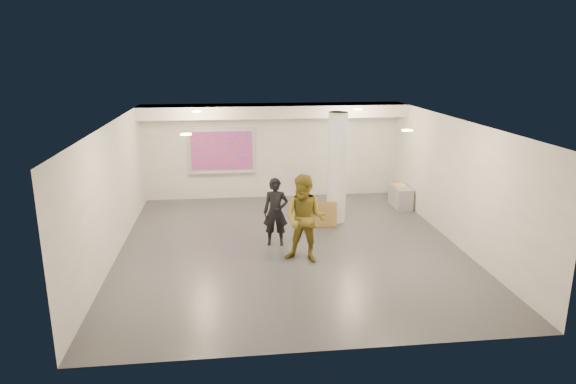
{
  "coord_description": "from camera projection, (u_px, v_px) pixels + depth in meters",
  "views": [
    {
      "loc": [
        -1.41,
        -11.45,
        4.49
      ],
      "look_at": [
        0.0,
        0.4,
        1.25
      ],
      "focal_mm": 32.0,
      "sensor_mm": 36.0,
      "label": 1
    }
  ],
  "objects": [
    {
      "name": "credenza",
      "position": [
        400.0,
        196.0,
        15.46
      ],
      "size": [
        0.45,
        1.06,
        0.62
      ],
      "primitive_type": "cube",
      "rotation": [
        0.0,
        0.0,
        -0.0
      ],
      "color": "gray",
      "rests_on": "floor"
    },
    {
      "name": "wall_front",
      "position": [
        327.0,
        262.0,
        7.6
      ],
      "size": [
        8.0,
        0.01,
        3.0
      ],
      "primitive_type": "cube",
      "color": "beige",
      "rests_on": "floor"
    },
    {
      "name": "downlight_nw",
      "position": [
        197.0,
        112.0,
        13.67
      ],
      "size": [
        0.22,
        0.22,
        0.02
      ],
      "primitive_type": "cylinder",
      "color": "#FFDF84",
      "rests_on": "ceiling"
    },
    {
      "name": "floor",
      "position": [
        290.0,
        247.0,
        12.31
      ],
      "size": [
        8.0,
        9.0,
        0.01
      ],
      "primitive_type": "cube",
      "color": "#383A40",
      "rests_on": "ground"
    },
    {
      "name": "projection_screen",
      "position": [
        222.0,
        151.0,
        15.99
      ],
      "size": [
        2.1,
        0.13,
        1.42
      ],
      "color": "silver",
      "rests_on": "wall_back"
    },
    {
      "name": "postit_pad",
      "position": [
        398.0,
        184.0,
        15.58
      ],
      "size": [
        0.3,
        0.36,
        0.03
      ],
      "primitive_type": "cube",
      "rotation": [
        0.0,
        0.0,
        -0.29
      ],
      "color": "yellow",
      "rests_on": "credenza"
    },
    {
      "name": "papers_stack",
      "position": [
        401.0,
        185.0,
        15.48
      ],
      "size": [
        0.3,
        0.35,
        0.02
      ],
      "primitive_type": "cube",
      "rotation": [
        0.0,
        0.0,
        -0.22
      ],
      "color": "white",
      "rests_on": "credenza"
    },
    {
      "name": "wall_left",
      "position": [
        113.0,
        191.0,
        11.46
      ],
      "size": [
        0.01,
        9.0,
        3.0
      ],
      "primitive_type": "cube",
      "color": "beige",
      "rests_on": "floor"
    },
    {
      "name": "wall_back",
      "position": [
        273.0,
        151.0,
        16.22
      ],
      "size": [
        8.0,
        0.01,
        3.0
      ],
      "primitive_type": "cube",
      "color": "beige",
      "rests_on": "floor"
    },
    {
      "name": "woman",
      "position": [
        276.0,
        212.0,
        12.23
      ],
      "size": [
        0.65,
        0.47,
        1.64
      ],
      "primitive_type": "imported",
      "rotation": [
        0.0,
        0.0,
        -0.14
      ],
      "color": "black",
      "rests_on": "floor"
    },
    {
      "name": "column",
      "position": [
        337.0,
        168.0,
        13.81
      ],
      "size": [
        0.52,
        0.52,
        3.0
      ],
      "primitive_type": "cylinder",
      "color": "white",
      "rests_on": "floor"
    },
    {
      "name": "man",
      "position": [
        305.0,
        219.0,
        11.21
      ],
      "size": [
        1.18,
        1.07,
        1.97
      ],
      "primitive_type": "imported",
      "rotation": [
        0.0,
        0.0,
        -0.43
      ],
      "color": "olive",
      "rests_on": "floor"
    },
    {
      "name": "cardboard_front",
      "position": [
        319.0,
        213.0,
        13.99
      ],
      "size": [
        0.49,
        0.28,
        0.51
      ],
      "primitive_type": "cube",
      "rotation": [
        -0.21,
        0.0,
        0.3
      ],
      "color": "olive",
      "rests_on": "floor"
    },
    {
      "name": "downlight_ne",
      "position": [
        358.0,
        109.0,
        14.17
      ],
      "size": [
        0.22,
        0.22,
        0.02
      ],
      "primitive_type": "cylinder",
      "color": "#FFDF84",
      "rests_on": "ceiling"
    },
    {
      "name": "ceiling",
      "position": [
        290.0,
        122.0,
        11.52
      ],
      "size": [
        8.0,
        9.0,
        0.01
      ],
      "primitive_type": "cube",
      "color": "white",
      "rests_on": "floor"
    },
    {
      "name": "downlight_sw",
      "position": [
        186.0,
        134.0,
        9.84
      ],
      "size": [
        0.22,
        0.22,
        0.02
      ],
      "primitive_type": "cylinder",
      "color": "#FFDF84",
      "rests_on": "ceiling"
    },
    {
      "name": "cardboard_back",
      "position": [
        325.0,
        215.0,
        13.64
      ],
      "size": [
        0.62,
        0.14,
        0.67
      ],
      "primitive_type": "cube",
      "rotation": [
        -0.12,
        0.0,
        -0.02
      ],
      "color": "olive",
      "rests_on": "floor"
    },
    {
      "name": "soffit_band",
      "position": [
        274.0,
        111.0,
        15.35
      ],
      "size": [
        8.0,
        1.1,
        0.36
      ],
      "primitive_type": "cube",
      "color": "silver",
      "rests_on": "ceiling"
    },
    {
      "name": "wall_right",
      "position": [
        454.0,
        181.0,
        12.37
      ],
      "size": [
        0.01,
        9.0,
        3.0
      ],
      "primitive_type": "cube",
      "color": "beige",
      "rests_on": "floor"
    },
    {
      "name": "downlight_se",
      "position": [
        407.0,
        130.0,
        10.34
      ],
      "size": [
        0.22,
        0.22,
        0.02
      ],
      "primitive_type": "cylinder",
      "color": "#FFDF84",
      "rests_on": "ceiling"
    }
  ]
}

